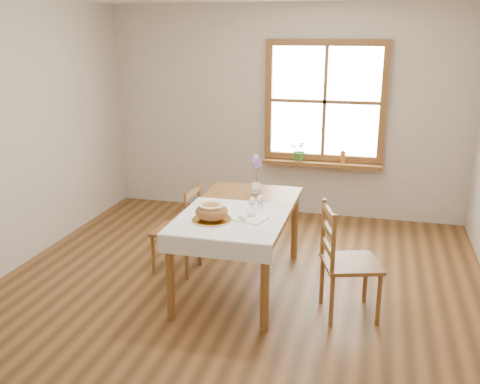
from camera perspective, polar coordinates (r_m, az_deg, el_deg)
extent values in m
plane|color=brown|center=(4.82, -0.92, -11.31)|extent=(5.00, 5.00, 0.00)
cube|color=beige|center=(6.76, 4.75, 8.50)|extent=(4.50, 0.10, 2.60)
cube|color=beige|center=(2.19, -19.13, -10.57)|extent=(4.50, 0.10, 2.60)
cube|color=brown|center=(6.59, 9.32, 15.46)|extent=(1.46, 0.08, 0.08)
cube|color=brown|center=(6.76, 8.77, 3.69)|extent=(1.46, 0.08, 0.08)
cube|color=brown|center=(6.74, 3.11, 9.79)|extent=(0.08, 0.08, 1.30)
cube|color=brown|center=(6.60, 15.07, 9.10)|extent=(0.08, 0.08, 1.30)
cube|color=brown|center=(6.64, 9.04, 9.50)|extent=(0.04, 0.06, 1.30)
cube|color=brown|center=(6.64, 9.04, 9.50)|extent=(1.30, 0.06, 0.04)
cube|color=white|center=(6.67, 9.06, 9.53)|extent=(1.30, 0.01, 1.30)
cube|color=brown|center=(6.71, 8.69, 3.00)|extent=(1.46, 0.20, 0.05)
cube|color=brown|center=(4.80, 0.00, -2.00)|extent=(0.90, 1.60, 0.05)
cylinder|color=brown|center=(4.40, -7.45, -9.22)|extent=(0.07, 0.07, 0.70)
cylinder|color=brown|center=(4.20, 2.65, -10.46)|extent=(0.07, 0.07, 0.70)
cylinder|color=brown|center=(5.69, -1.93, -2.93)|extent=(0.07, 0.07, 0.70)
cylinder|color=brown|center=(5.53, 5.86, -3.60)|extent=(0.07, 0.07, 0.70)
cube|color=silver|center=(4.51, -0.97, -2.85)|extent=(0.91, 0.99, 0.01)
cylinder|color=white|center=(4.45, -3.02, -2.97)|extent=(0.34, 0.34, 0.02)
ellipsoid|color=#A06D38|center=(4.42, -3.04, -1.96)|extent=(0.27, 0.27, 0.15)
cube|color=silver|center=(4.48, 1.07, -2.83)|extent=(0.32, 0.29, 0.01)
cylinder|color=white|center=(4.77, 1.28, -1.08)|extent=(0.06, 0.06, 0.09)
cylinder|color=white|center=(4.79, 2.15, -0.93)|extent=(0.07, 0.07, 0.11)
cylinder|color=white|center=(5.20, 1.69, 0.33)|extent=(0.10, 0.10, 0.09)
imported|color=#3B732E|center=(6.72, 6.41, 4.17)|extent=(0.30, 0.32, 0.20)
cylinder|color=#B26321|center=(6.67, 10.91, 3.74)|extent=(0.06, 0.06, 0.16)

